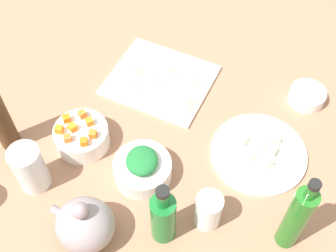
{
  "coord_description": "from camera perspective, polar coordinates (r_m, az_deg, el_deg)",
  "views": [
    {
      "loc": [
        -23.28,
        61.84,
        99.77
      ],
      "look_at": [
        0.0,
        0.0,
        8.0
      ],
      "focal_mm": 47.54,
      "sensor_mm": 36.0,
      "label": 1
    }
  ],
  "objects": [
    {
      "name": "drinking_glass_0",
      "position": [
        1.09,
        -17.31,
        -5.18
      ],
      "size": [
        7.47,
        7.47,
        13.29
      ],
      "primitive_type": "cylinder",
      "color": "white",
      "rests_on": "tabletop"
    },
    {
      "name": "dumpling_1",
      "position": [
        1.26,
        -1.76,
        5.7
      ],
      "size": [
        5.71,
        5.68,
        2.44
      ],
      "primitive_type": "pyramid",
      "rotation": [
        0.0,
        0.0,
        0.17
      ],
      "color": "beige",
      "rests_on": "cutting_board"
    },
    {
      "name": "carrot_cube_6",
      "position": [
        1.15,
        -10.94,
        1.51
      ],
      "size": [
        2.5,
        2.5,
        1.8
      ],
      "primitive_type": "cube",
      "rotation": [
        0.0,
        0.0,
        2.55
      ],
      "color": "orange",
      "rests_on": "bowl_carrots"
    },
    {
      "name": "tofu_cube_4",
      "position": [
        1.15,
        13.17,
        -3.06
      ],
      "size": [
        2.42,
        2.42,
        2.2
      ],
      "primitive_type": "cube",
      "rotation": [
        0.0,
        0.0,
        1.47
      ],
      "color": "#E4F7CB",
      "rests_on": "plate_tofu"
    },
    {
      "name": "cutting_board",
      "position": [
        1.29,
        -1.0,
        5.9
      ],
      "size": [
        30.22,
        26.75,
        1.0
      ],
      "primitive_type": "cube",
      "rotation": [
        0.0,
        0.0,
        -0.09
      ],
      "color": "silver",
      "rests_on": "tabletop"
    },
    {
      "name": "teapot",
      "position": [
        1.0,
        -10.61,
        -12.29
      ],
      "size": [
        14.89,
        12.6,
        14.83
      ],
      "color": "gray",
      "rests_on": "tabletop"
    },
    {
      "name": "carrot_cube_4",
      "position": [
        1.12,
        -12.75,
        -1.54
      ],
      "size": [
        2.51,
        2.51,
        1.8
      ],
      "primitive_type": "cube",
      "rotation": [
        0.0,
        0.0,
        0.63
      ],
      "color": "orange",
      "rests_on": "bowl_carrots"
    },
    {
      "name": "plate_tofu",
      "position": [
        1.16,
        11.52,
        -3.47
      ],
      "size": [
        24.54,
        24.54,
        1.2
      ],
      "primitive_type": "cylinder",
      "color": "white",
      "rests_on": "tabletop"
    },
    {
      "name": "carrot_cube_1",
      "position": [
        1.15,
        -12.87,
        0.93
      ],
      "size": [
        2.54,
        2.54,
        1.8
      ],
      "primitive_type": "cube",
      "rotation": [
        0.0,
        0.0,
        0.71
      ],
      "color": "orange",
      "rests_on": "bowl_carrots"
    },
    {
      "name": "drinking_glass_2",
      "position": [
        1.02,
        5.19,
        -10.72
      ],
      "size": [
        6.21,
        6.21,
        9.89
      ],
      "primitive_type": "cylinder",
      "color": "white",
      "rests_on": "tabletop"
    },
    {
      "name": "dumpling_5",
      "position": [
        1.28,
        0.34,
        6.77
      ],
      "size": [
        5.03,
        5.41,
        2.36
      ],
      "primitive_type": "pyramid",
      "rotation": [
        0.0,
        0.0,
        4.88
      ],
      "color": "beige",
      "rests_on": "cutting_board"
    },
    {
      "name": "chopped_greens_mound",
      "position": [
        1.05,
        -3.37,
        -4.44
      ],
      "size": [
        9.84,
        10.39,
        3.09
      ],
      "primitive_type": "ellipsoid",
      "rotation": [
        0.0,
        0.0,
        1.88
      ],
      "color": "#227335",
      "rests_on": "bowl_greens"
    },
    {
      "name": "bottle_2",
      "position": [
        0.97,
        16.13,
        -11.26
      ],
      "size": [
        4.77,
        4.77,
        26.04
      ],
      "color": "#236F20",
      "rests_on": "tabletop"
    },
    {
      "name": "dumpling_3",
      "position": [
        1.21,
        2.18,
        3.12
      ],
      "size": [
        7.27,
        7.2,
        2.83
      ],
      "primitive_type": "pyramid",
      "rotation": [
        0.0,
        0.0,
        3.84
      ],
      "color": "beige",
      "rests_on": "cutting_board"
    },
    {
      "name": "carrot_cube_0",
      "position": [
        1.13,
        -12.14,
        -0.18
      ],
      "size": [
        2.42,
        2.42,
        1.8
      ],
      "primitive_type": "cube",
      "rotation": [
        0.0,
        0.0,
        2.67
      ],
      "color": "orange",
      "rests_on": "bowl_carrots"
    },
    {
      "name": "carrot_cube_5",
      "position": [
        1.1,
        -10.73,
        -2.02
      ],
      "size": [
        2.44,
        2.44,
        1.8
      ],
      "primitive_type": "cube",
      "rotation": [
        0.0,
        0.0,
        2.07
      ],
      "color": "orange",
      "rests_on": "bowl_carrots"
    },
    {
      "name": "bottle_1",
      "position": [
        0.97,
        -0.63,
        -11.6
      ],
      "size": [
        5.66,
        5.66,
        20.3
      ],
      "color": "#176F2B",
      "rests_on": "tabletop"
    },
    {
      "name": "dumpling_2",
      "position": [
        1.26,
        3.09,
        5.41
      ],
      "size": [
        6.56,
        6.86,
        2.29
      ],
      "primitive_type": "pyramid",
      "rotation": [
        0.0,
        0.0,
        5.16
      ],
      "color": "beige",
      "rests_on": "cutting_board"
    },
    {
      "name": "tofu_cube_0",
      "position": [
        1.15,
        9.49,
        -1.78
      ],
      "size": [
        2.79,
        2.79,
        2.2
      ],
      "primitive_type": "cube",
      "rotation": [
        0.0,
        0.0,
        1.24
      ],
      "color": "white",
      "rests_on": "plate_tofu"
    },
    {
      "name": "bowl_carrots",
      "position": [
        1.16,
        -10.97,
        -1.33
      ],
      "size": [
        13.87,
        13.87,
        5.88
      ],
      "primitive_type": "cylinder",
      "color": "white",
      "rests_on": "tabletop"
    },
    {
      "name": "tofu_cube_1",
      "position": [
        1.13,
        12.56,
        -4.66
      ],
      "size": [
        3.1,
        3.1,
        2.2
      ],
      "primitive_type": "cube",
      "rotation": [
        0.0,
        0.0,
        2.44
      ],
      "color": "silver",
      "rests_on": "plate_tofu"
    },
    {
      "name": "dumpling_4",
      "position": [
        1.29,
        -4.4,
        6.88
      ],
      "size": [
        7.29,
        7.31,
        2.66
      ],
      "primitive_type": "pyramid",
      "rotation": [
        0.0,
        0.0,
        4.12
      ],
      "color": "beige",
      "rests_on": "cutting_board"
    },
    {
      "name": "tofu_cube_2",
      "position": [
        1.16,
        11.7,
        -2.04
      ],
      "size": [
        2.37,
        2.37,
        2.2
      ],
      "primitive_type": "cube",
      "rotation": [
        0.0,
        0.0,
        3.06
      ],
      "color": "white",
      "rests_on": "plate_tofu"
    },
    {
      "name": "tofu_cube_3",
      "position": [
        1.13,
        10.27,
        -4.11
      ],
      "size": [
        3.09,
        3.09,
        2.2
      ],
      "primitive_type": "cube",
      "rotation": [
        0.0,
        0.0,
        2.49
      ],
      "color": "white",
      "rests_on": "plate_tofu"
    },
    {
      "name": "bowl_greens",
      "position": [
        1.09,
        -3.26,
        -5.6
      ],
      "size": [
        14.16,
        14.16,
        5.4
      ],
      "primitive_type": "cylinder",
      "color": "white",
      "rests_on": "tabletop"
    },
    {
      "name": "carrot_cube_7",
      "position": [
        1.14,
        -13.79,
        -0.44
      ],
      "size": [
        2.19,
        2.19,
        1.8
      ],
      "primitive_type": "cube",
      "rotation": [
        0.0,
        0.0,
        1.82
      ],
      "color": "orange",
      "rests_on": "bowl_carrots"
    },
    {
      "name": "bowl_small_side",
      "position": [
        1.29,
        17.39,
        3.71
      ],
      "size": [
        9.92,
        9.92,
        3.69
      ],
      "primitive_type": "cylinder",
      "color": "white",
      "rests_on": "tabletop"
    },
    {
      "name": "dumpling_0",
      "position": [
        1.25,
        -4.45,
        4.71
      ],
      "size": [
        4.72,
        4.85,
        2.22
      ],
      "primitive_type": "pyramid",
      "rotation": [
        0.0,
        0.0,
        4.82
      ],
      "color": "beige",
      "rests_on": "cutting_board"
    },
    {
      "name": "carrot_cube_3",
      "position": [
        1.11,
        -9.62,
        -1.03
      ],
      "size": [
        2.17,
        2.17,
        1.8
      ],
      "primitive_type": "cube",
      "rotation": [
        0.0,
        0.0,
        1.81
      ],
      "color": "orange",
      "rests_on": "bowl_carrots"
    },
    {
      "name": "tabletop",
      "position": [
        1.18,
        -0.0,
        -1.84
      ],
      "size": [
        190.0,
        190.0,
        3.0
      ],
      "primitive_type": "cube",
      "color": "#A47055",
      "rests_on": "ground"
    },
    {
      "name": "tofu_cube_5",
      "position": [
        1.17,
        13.54,
        -1.61
      ],
      "size": [
        3.03,
        3.03,
        2.2
      ],
      "primitive_type": "cube",
      "rotation": [
        0.0,
        0.0,
        2.13
      ],
      "color": "silver",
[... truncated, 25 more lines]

